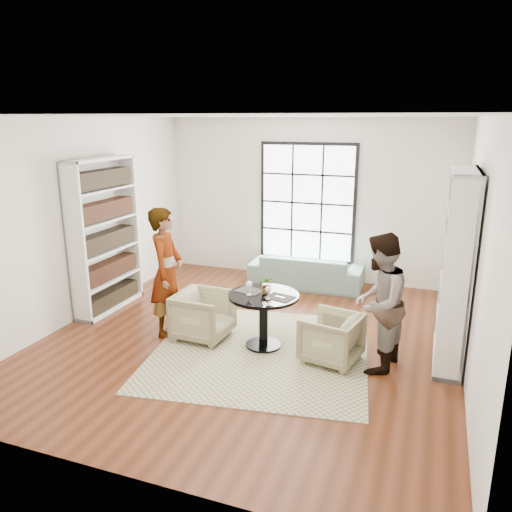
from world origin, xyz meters
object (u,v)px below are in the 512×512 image
at_px(flower_centerpiece, 267,285).
at_px(wine_glass_left, 249,285).
at_px(armchair_left, 203,315).
at_px(pedestal_table, 264,309).
at_px(person_right, 379,303).
at_px(person_left, 167,272).
at_px(wine_glass_right, 268,290).
at_px(sofa, 306,270).
at_px(armchair_right, 331,338).

bearing_deg(flower_centerpiece, wine_glass_left, -145.07).
bearing_deg(wine_glass_left, armchair_left, 174.21).
xyz_separation_m(pedestal_table, person_right, (1.48, -0.09, 0.31)).
bearing_deg(person_left, wine_glass_left, -104.87).
bearing_deg(wine_glass_right, flower_centerpiece, 113.19).
bearing_deg(pedestal_table, armchair_left, -178.99).
height_order(pedestal_table, sofa, pedestal_table).
bearing_deg(wine_glass_right, person_left, 175.25).
distance_m(wine_glass_right, flower_centerpiece, 0.21).
bearing_deg(sofa, armchair_right, 109.37).
distance_m(wine_glass_left, wine_glass_right, 0.29).
height_order(armchair_left, person_left, person_left).
bearing_deg(person_right, wine_glass_right, -77.37).
bearing_deg(armchair_right, pedestal_table, -84.04).
relative_size(person_left, flower_centerpiece, 7.87).
distance_m(armchair_left, wine_glass_left, 0.90).
bearing_deg(armchair_right, wine_glass_right, -74.81).
xyz_separation_m(person_right, flower_centerpiece, (-1.45, 0.14, 0.01)).
distance_m(armchair_right, wine_glass_left, 1.24).
xyz_separation_m(person_left, flower_centerpiece, (1.46, 0.07, -0.05)).
bearing_deg(armchair_right, person_right, 101.54).
xyz_separation_m(pedestal_table, armchair_right, (0.93, -0.09, -0.23)).
relative_size(person_right, wine_glass_right, 9.77).
bearing_deg(flower_centerpiece, sofa, 92.80).
distance_m(person_right, wine_glass_right, 1.37).
relative_size(person_left, wine_glass_left, 9.55).
bearing_deg(person_right, armchair_right, -79.55).
height_order(armchair_right, wine_glass_right, wine_glass_right).
xyz_separation_m(sofa, armchair_right, (1.03, -2.75, 0.02)).
height_order(sofa, person_left, person_left).
distance_m(armchair_left, flower_centerpiece, 1.05).
height_order(armchair_right, flower_centerpiece, flower_centerpiece).
relative_size(pedestal_table, armchair_right, 1.37).
bearing_deg(flower_centerpiece, person_right, -5.59).
distance_m(armchair_right, person_left, 2.44).
xyz_separation_m(wine_glass_left, wine_glass_right, (0.28, -0.06, -0.01)).
relative_size(armchair_left, wine_glass_left, 3.87).
bearing_deg(person_left, armchair_left, -101.60).
height_order(wine_glass_left, flower_centerpiece, flower_centerpiece).
relative_size(sofa, armchair_right, 2.97).
bearing_deg(flower_centerpiece, person_left, -177.38).
distance_m(sofa, person_right, 3.22).
bearing_deg(armchair_left, wine_glass_right, -95.10).
height_order(sofa, person_right, person_right).
bearing_deg(armchair_right, person_left, -80.29).
bearing_deg(pedestal_table, person_left, -179.38).
height_order(person_right, flower_centerpiece, person_right).
relative_size(person_right, flower_centerpiece, 7.37).
xyz_separation_m(armchair_right, wine_glass_right, (-0.82, -0.05, 0.56)).
xyz_separation_m(armchair_right, wine_glass_left, (-1.10, 0.00, 0.57)).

